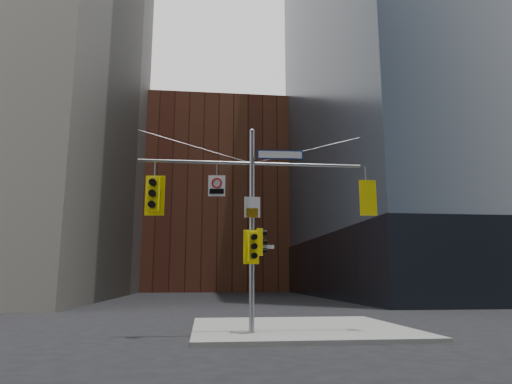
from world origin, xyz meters
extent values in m
plane|color=black|center=(0.00, 0.00, 0.00)|extent=(160.00, 160.00, 0.00)
cube|color=gray|center=(2.00, 4.00, 0.07)|extent=(8.00, 8.00, 0.15)
cube|color=black|center=(28.00, 32.00, 3.00)|extent=(36.40, 36.40, 6.00)
cube|color=brown|center=(0.00, 58.00, 14.00)|extent=(26.00, 20.00, 28.00)
cylinder|color=gray|center=(0.00, 2.00, 3.60)|extent=(0.18, 0.18, 7.20)
sphere|color=gray|center=(0.00, 2.00, 7.20)|extent=(0.20, 0.20, 0.20)
cylinder|color=gray|center=(-2.00, 2.00, 6.00)|extent=(4.00, 0.11, 0.11)
cylinder|color=gray|center=(2.00, 2.00, 6.00)|extent=(4.00, 0.11, 0.11)
cylinder|color=gray|center=(0.00, 1.65, 6.00)|extent=(0.10, 0.70, 0.10)
cylinder|color=gray|center=(-2.00, 2.00, 6.55)|extent=(4.00, 0.02, 1.12)
cylinder|color=gray|center=(2.00, 2.00, 6.55)|extent=(4.00, 0.02, 1.12)
cube|color=#FFE90D|center=(-3.41, 2.00, 4.80)|extent=(0.40, 0.30, 1.14)
cube|color=#FFE90D|center=(-3.39, 2.19, 4.80)|extent=(0.68, 0.12, 1.42)
cylinder|color=black|center=(-3.44, 1.78, 5.18)|extent=(0.26, 0.20, 0.24)
cylinder|color=black|center=(-3.43, 1.87, 5.18)|extent=(0.21, 0.04, 0.21)
cylinder|color=black|center=(-3.44, 1.78, 4.80)|extent=(0.26, 0.20, 0.24)
cylinder|color=black|center=(-3.43, 1.87, 4.80)|extent=(0.21, 0.04, 0.21)
cylinder|color=black|center=(-3.44, 1.78, 4.42)|extent=(0.26, 0.20, 0.24)
cylinder|color=black|center=(-3.43, 1.87, 4.42)|extent=(0.21, 0.04, 0.21)
cube|color=#FFE90D|center=(4.19, 2.00, 4.80)|extent=(0.35, 0.25, 1.05)
cube|color=#FFE90D|center=(4.18, 1.82, 4.80)|extent=(0.62, 0.06, 1.29)
cylinder|color=black|center=(4.20, 2.20, 5.15)|extent=(0.22, 0.17, 0.22)
cylinder|color=black|center=(4.19, 2.12, 5.15)|extent=(0.19, 0.03, 0.19)
cylinder|color=black|center=(4.20, 2.20, 4.80)|extent=(0.22, 0.17, 0.22)
cylinder|color=black|center=(4.19, 2.12, 4.80)|extent=(0.19, 0.03, 0.19)
cylinder|color=black|center=(4.20, 2.20, 4.45)|extent=(0.22, 0.17, 0.22)
cylinder|color=black|center=(4.19, 2.12, 4.45)|extent=(0.19, 0.03, 0.19)
cube|color=#FFE90D|center=(0.28, 2.00, 3.19)|extent=(0.26, 0.33, 0.94)
cylinder|color=black|center=(0.46, 1.97, 3.51)|extent=(0.17, 0.22, 0.20)
cylinder|color=black|center=(0.39, 1.98, 3.51)|extent=(0.05, 0.17, 0.17)
cylinder|color=black|center=(0.46, 1.97, 3.19)|extent=(0.17, 0.22, 0.20)
cylinder|color=black|center=(0.39, 1.98, 3.19)|extent=(0.05, 0.17, 0.17)
cylinder|color=black|center=(0.46, 1.97, 2.88)|extent=(0.17, 0.22, 0.20)
cylinder|color=#0CE559|center=(0.39, 1.98, 2.88)|extent=(0.05, 0.17, 0.17)
cube|color=#FFE90D|center=(0.00, 1.72, 3.01)|extent=(0.34, 0.27, 0.94)
cube|color=#FFE90D|center=(-0.03, 1.88, 3.01)|extent=(0.55, 0.14, 1.17)
cylinder|color=black|center=(0.04, 1.54, 3.33)|extent=(0.22, 0.18, 0.20)
cylinder|color=black|center=(0.02, 1.61, 3.33)|extent=(0.17, 0.05, 0.17)
cylinder|color=black|center=(0.04, 1.54, 3.01)|extent=(0.22, 0.18, 0.20)
cylinder|color=black|center=(0.02, 1.61, 3.01)|extent=(0.17, 0.05, 0.17)
cylinder|color=black|center=(0.04, 1.54, 2.70)|extent=(0.22, 0.18, 0.20)
cylinder|color=black|center=(0.02, 1.61, 2.70)|extent=(0.17, 0.05, 0.17)
cube|color=navy|center=(1.03, 2.00, 6.35)|extent=(1.68, 0.10, 0.33)
cube|color=silver|center=(1.03, 1.98, 6.35)|extent=(1.58, 0.07, 0.25)
cube|color=silver|center=(-1.25, 1.98, 5.15)|extent=(0.60, 0.09, 0.75)
torus|color=#B20A0A|center=(-1.25, 1.96, 5.25)|extent=(0.37, 0.09, 0.37)
cube|color=black|center=(-1.25, 1.96, 4.95)|extent=(0.50, 0.06, 0.18)
cube|color=silver|center=(0.00, 1.88, 4.40)|extent=(0.56, 0.06, 0.73)
cube|color=#D88C00|center=(0.00, 1.86, 4.19)|extent=(0.41, 0.03, 0.32)
cube|color=silver|center=(0.45, 2.00, 3.03)|extent=(0.66, 0.05, 0.13)
cube|color=#145926|center=(0.00, 2.45, 2.68)|extent=(0.06, 0.76, 0.15)
camera|label=1|loc=(-1.62, -13.77, 1.99)|focal=32.00mm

